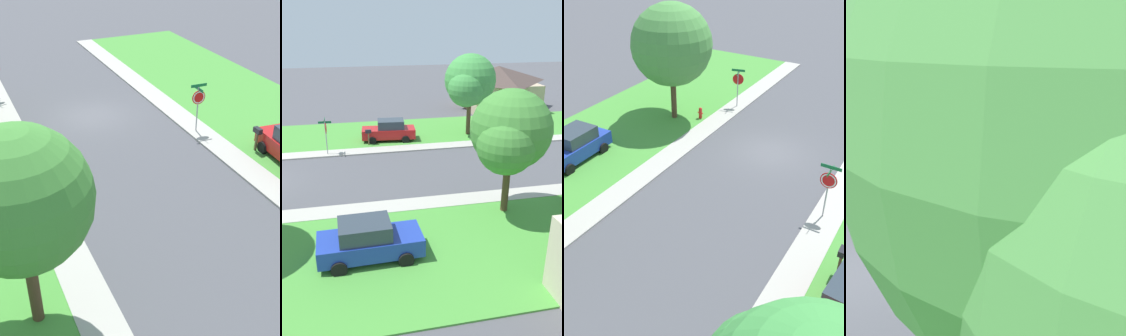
# 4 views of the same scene
# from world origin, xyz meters

# --- Properties ---
(ground_plane) EXTENTS (120.00, 120.00, 0.00)m
(ground_plane) POSITION_xyz_m (0.00, 0.00, 0.00)
(ground_plane) COLOR #4C4C51
(sidewalk_east) EXTENTS (1.40, 56.00, 0.10)m
(sidewalk_east) POSITION_xyz_m (4.70, 12.00, 0.05)
(sidewalk_east) COLOR #ADA89E
(sidewalk_east) RESTS_ON ground
(stop_sign_far_corner) EXTENTS (0.92, 0.92, 2.77)m
(stop_sign_far_corner) POSITION_xyz_m (-4.50, 4.41, 1.89)
(stop_sign_far_corner) COLOR #9E9EA3
(stop_sign_far_corner) RESTS_ON ground
(tree_sidewalk_near) EXTENTS (4.23, 3.94, 6.40)m
(tree_sidewalk_near) POSITION_xyz_m (6.58, 13.40, 4.29)
(tree_sidewalk_near) COLOR #4C3823
(tree_sidewalk_near) RESTS_ON ground
(mailbox) EXTENTS (0.24, 0.48, 1.31)m
(mailbox) POSITION_xyz_m (-6.10, 7.54, 1.01)
(mailbox) COLOR brown
(mailbox) RESTS_ON ground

